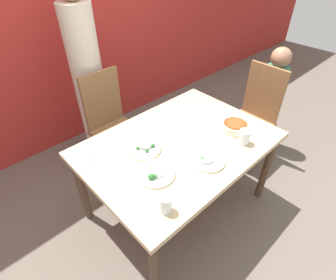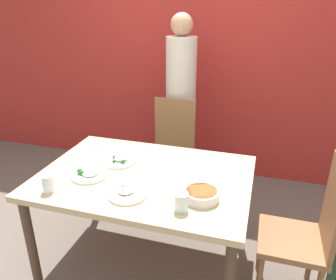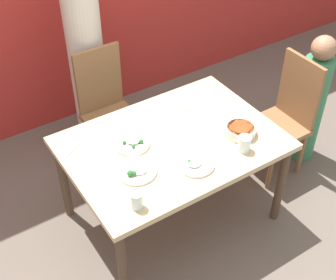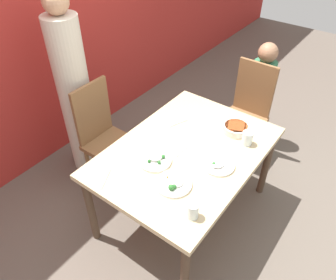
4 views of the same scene
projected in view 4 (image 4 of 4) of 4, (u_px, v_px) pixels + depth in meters
name	position (u px, v px, depth m)	size (l,w,h in m)	color
ground_plane	(184.00, 212.00, 2.89)	(10.00, 10.00, 0.00)	#60564C
wall_back	(34.00, 20.00, 2.76)	(10.00, 0.06, 2.70)	#A82823
dining_table	(186.00, 158.00, 2.47)	(1.38, 0.98, 0.73)	tan
chair_adult_spot	(104.00, 134.00, 2.91)	(0.40, 0.40, 0.98)	brown
chair_child_spot	(247.00, 111.00, 3.19)	(0.40, 0.40, 0.98)	brown
person_adult	(75.00, 96.00, 2.86)	(0.28, 0.28, 1.70)	beige
person_child	(259.00, 97.00, 3.35)	(0.22, 0.22, 1.11)	#387F56
bowl_curry	(236.00, 128.00, 2.58)	(0.20, 0.20, 0.06)	silver
plate_rice_adult	(218.00, 164.00, 2.28)	(0.23, 0.23, 0.05)	white
plate_rice_child	(174.00, 184.00, 2.15)	(0.24, 0.24, 0.06)	white
plate_noodles	(155.00, 160.00, 2.32)	(0.23, 0.23, 0.05)	white
glass_water_tall	(247.00, 138.00, 2.45)	(0.08, 0.08, 0.11)	silver
glass_water_short	(193.00, 211.00, 1.93)	(0.07, 0.07, 0.11)	silver
napkin_folded	(175.00, 148.00, 2.44)	(0.14, 0.14, 0.01)	white
fork_steel	(105.00, 179.00, 2.19)	(0.17, 0.10, 0.01)	silver
spoon_steel	(178.00, 123.00, 2.68)	(0.18, 0.08, 0.01)	silver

